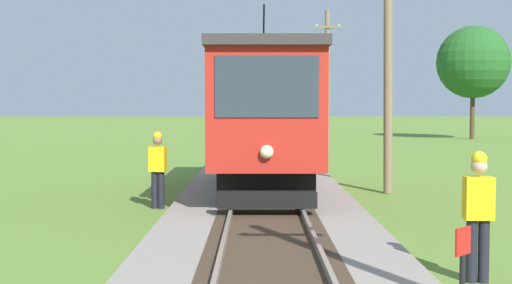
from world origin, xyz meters
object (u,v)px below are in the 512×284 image
at_px(trackside_signal_marker, 461,278).
at_px(tree_left_near, 472,62).
at_px(red_tram, 263,113).
at_px(track_worker, 477,210).
at_px(utility_pole_near_tram, 387,54).
at_px(utility_pole_mid, 326,79).
at_px(second_worker, 156,166).

bearing_deg(trackside_signal_marker, tree_left_near, 72.44).
xyz_separation_m(red_tram, track_worker, (2.78, -8.69, -1.21)).
bearing_deg(trackside_signal_marker, track_worker, 68.75).
relative_size(utility_pole_near_tram, utility_pole_mid, 1.03).
xyz_separation_m(red_tram, tree_left_near, (14.69, 29.48, 3.09)).
xyz_separation_m(track_worker, tree_left_near, (11.91, 38.17, 4.29)).
height_order(utility_pole_mid, tree_left_near, tree_left_near).
height_order(red_tram, track_worker, red_tram).
xyz_separation_m(trackside_signal_marker, track_worker, (0.92, 2.37, 0.32)).
relative_size(red_tram, tree_left_near, 1.10).
bearing_deg(trackside_signal_marker, utility_pole_mid, 86.91).
xyz_separation_m(utility_pole_near_tram, tree_left_near, (11.34, 28.73, 1.52)).
height_order(red_tram, second_worker, red_tram).
bearing_deg(tree_left_near, utility_pole_mid, -131.19).
distance_m(utility_pole_mid, track_worker, 25.35).
relative_size(red_tram, trackside_signal_marker, 7.24).
bearing_deg(utility_pole_near_tram, second_worker, -153.97).
relative_size(utility_pole_near_tram, tree_left_near, 0.94).
relative_size(red_tram, second_worker, 4.79).
bearing_deg(second_worker, red_tram, 139.16).
bearing_deg(second_worker, tree_left_near, 160.51).
distance_m(red_tram, utility_pole_near_tram, 3.77).
bearing_deg(track_worker, second_worker, 40.80).
xyz_separation_m(trackside_signal_marker, second_worker, (-4.34, 8.96, 0.32)).
bearing_deg(second_worker, trackside_signal_marker, 34.92).
bearing_deg(utility_pole_mid, second_worker, -107.39).
distance_m(utility_pole_near_tram, utility_pole_mid, 15.77).
height_order(track_worker, second_worker, same).
xyz_separation_m(utility_pole_mid, second_worker, (-5.83, -18.62, -2.66)).
bearing_deg(utility_pole_near_tram, utility_pole_mid, 90.00).
bearing_deg(track_worker, utility_pole_mid, 0.90).
bearing_deg(track_worker, red_tram, 19.93).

